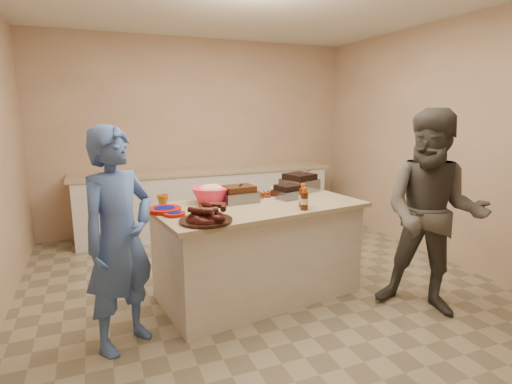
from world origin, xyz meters
name	(u,v)px	position (x,y,z in m)	size (l,w,h in m)	color
room	(270,294)	(0.00, 0.00, 0.00)	(4.50, 5.00, 2.70)	tan
back_counter	(207,200)	(0.00, 2.20, 0.45)	(3.60, 0.64, 0.90)	silver
island	(258,293)	(-0.10, 0.06, 0.00)	(1.86, 0.98, 0.88)	silver
rib_platter	(206,222)	(-0.70, -0.34, 0.88)	(0.41, 0.41, 0.16)	#42110B
pulled_pork_tray	(239,202)	(-0.23, 0.20, 0.88)	(0.32, 0.24, 0.10)	#47230F
brisket_tray	(288,198)	(0.27, 0.17, 0.88)	(0.27, 0.22, 0.08)	black
roasting_pan	(299,191)	(0.53, 0.45, 0.88)	(0.31, 0.31, 0.13)	gray
coleslaw_bowl	(212,203)	(-0.48, 0.26, 0.88)	(0.36, 0.36, 0.25)	#FF2F56
sausage_plate	(266,197)	(0.08, 0.29, 0.88)	(0.28, 0.28, 0.05)	silver
mac_cheese_dish	(287,192)	(0.38, 0.44, 0.88)	(0.28, 0.20, 0.07)	yellow
bbq_bottle_a	(304,210)	(0.18, -0.30, 0.88)	(0.06, 0.06, 0.19)	#421C0A
bbq_bottle_b	(303,207)	(0.22, -0.20, 0.88)	(0.07, 0.07, 0.21)	#421C0A
mustard_bottle	(245,203)	(-0.20, 0.15, 0.88)	(0.04, 0.04, 0.12)	yellow
sauce_bowl	(251,202)	(-0.13, 0.17, 0.88)	(0.15, 0.05, 0.15)	silver
plate_stack_large	(165,212)	(-0.94, 0.09, 0.88)	(0.28, 0.28, 0.03)	#981006
plate_stack_small	(175,215)	(-0.88, -0.06, 0.88)	(0.18, 0.18, 0.02)	#981006
plastic_cup	(163,206)	(-0.91, 0.32, 0.88)	(0.10, 0.10, 0.10)	#A56316
basket_stack	(221,198)	(-0.34, 0.42, 0.88)	(0.21, 0.16, 0.11)	#981006
guest_blue	(127,343)	(-1.33, -0.33, 0.00)	(0.59, 1.63, 0.39)	#4261A9
guest_gray	(423,309)	(1.13, -0.78, 0.00)	(0.84, 1.74, 0.66)	#54514B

